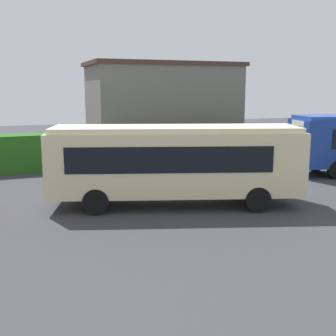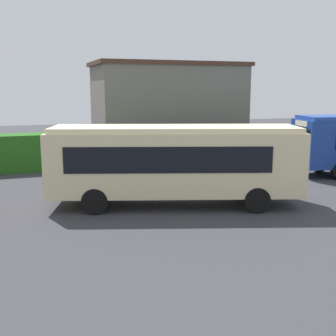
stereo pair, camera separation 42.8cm
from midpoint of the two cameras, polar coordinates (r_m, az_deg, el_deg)
ground_plane at (r=19.74m, az=4.98°, el=-3.30°), size 81.35×81.35×0.00m
bus_cream at (r=17.22m, az=1.68°, el=1.01°), size 10.26×5.46×3.23m
hedge_row at (r=27.27m, az=-2.28°, el=2.84°), size 52.68×1.76×2.11m
depot_building at (r=34.43m, az=0.40°, el=8.29°), size 11.76×6.22×6.67m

